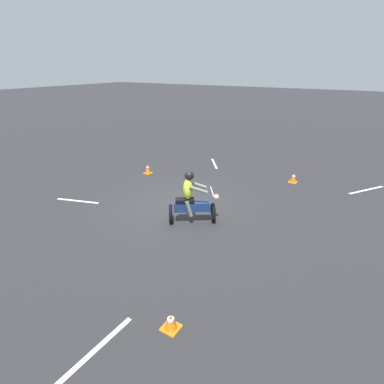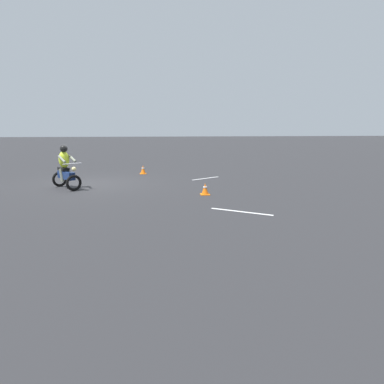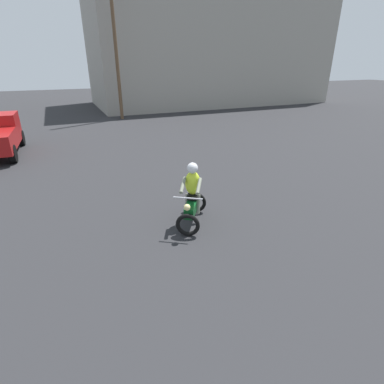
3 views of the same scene
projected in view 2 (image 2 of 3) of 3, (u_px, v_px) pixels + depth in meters
The scene contains 7 objects.
ground_plane at pixel (91, 184), 15.31m from camera, with size 120.00×120.00×0.00m, color #28282B.
motorcycle_rider_foreground at pixel (65, 170), 14.12m from camera, with size 1.29×1.49×1.66m.
traffic_cone_far_right at pixel (143, 170), 18.40m from camera, with size 0.32×0.32×0.43m.
traffic_cone_far_left at pixel (205, 189), 12.96m from camera, with size 0.32×0.32×0.41m.
lane_stripe_nw at pixel (241, 212), 10.48m from camera, with size 0.10×1.84×0.01m, color silver.
lane_stripe_sw at pixel (206, 178), 16.93m from camera, with size 0.10×1.60×0.01m, color silver.
lane_stripe_s at pixel (69, 174), 18.33m from camera, with size 0.10×1.62×0.01m, color silver.
Camera 2 is at (-2.50, 15.48, 2.42)m, focal length 35.00 mm.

